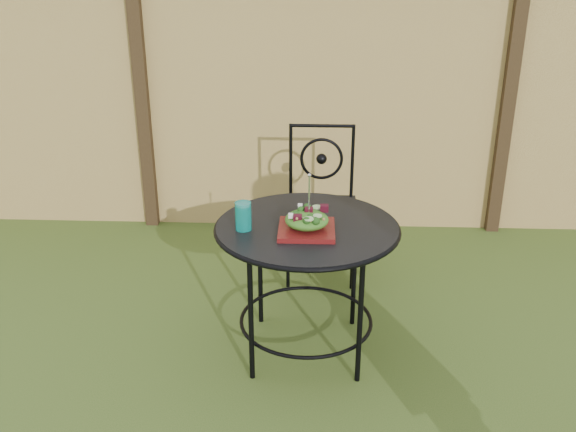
{
  "coord_description": "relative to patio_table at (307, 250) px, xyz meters",
  "views": [
    {
      "loc": [
        -0.05,
        -2.38,
        2.0
      ],
      "look_at": [
        -0.18,
        0.57,
        0.75
      ],
      "focal_mm": 40.0,
      "sensor_mm": 36.0,
      "label": 1
    }
  ],
  "objects": [
    {
      "name": "patio_table",
      "position": [
        0.0,
        0.0,
        0.0
      ],
      "size": [
        0.92,
        0.92,
        0.72
      ],
      "color": "black",
      "rests_on": "ground"
    },
    {
      "name": "patio_chair",
      "position": [
        0.08,
        0.93,
        -0.08
      ],
      "size": [
        0.46,
        0.46,
        0.95
      ],
      "color": "black",
      "rests_on": "ground"
    },
    {
      "name": "ground",
      "position": [
        0.08,
        -0.52,
        -0.59
      ],
      "size": [
        60.0,
        60.0,
        0.0
      ],
      "primitive_type": "plane",
      "color": "#2D4817",
      "rests_on": "ground"
    },
    {
      "name": "fence",
      "position": [
        0.08,
        1.68,
        0.36
      ],
      "size": [
        8.0,
        0.12,
        1.9
      ],
      "color": "#D8B76B",
      "rests_on": "ground"
    },
    {
      "name": "salad",
      "position": [
        -0.0,
        -0.08,
        0.2
      ],
      "size": [
        0.21,
        0.21,
        0.08
      ],
      "primitive_type": "ellipsoid",
      "color": "#235614",
      "rests_on": "salad_plate"
    },
    {
      "name": "fork",
      "position": [
        0.01,
        -0.08,
        0.33
      ],
      "size": [
        0.01,
        0.01,
        0.18
      ],
      "primitive_type": "cylinder",
      "color": "silver",
      "rests_on": "salad"
    },
    {
      "name": "salad_plate",
      "position": [
        -0.0,
        -0.08,
        0.15
      ],
      "size": [
        0.27,
        0.27,
        0.02
      ],
      "primitive_type": "cube",
      "color": "#4D0B13",
      "rests_on": "patio_table"
    },
    {
      "name": "drinking_glass",
      "position": [
        -0.31,
        -0.06,
        0.21
      ],
      "size": [
        0.08,
        0.08,
        0.14
      ],
      "primitive_type": "cylinder",
      "color": "#0B8278",
      "rests_on": "patio_table"
    }
  ]
}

